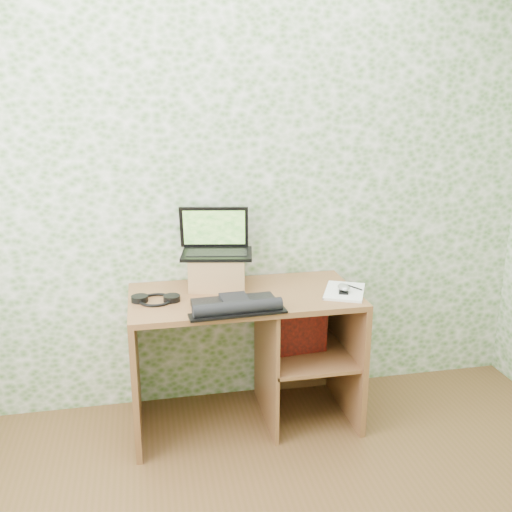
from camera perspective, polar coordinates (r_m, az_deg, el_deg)
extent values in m
plane|color=white|center=(3.17, -2.26, 7.47)|extent=(3.50, 0.00, 3.50)
cube|color=brown|center=(3.02, -1.19, -4.10)|extent=(1.20, 0.60, 0.03)
cube|color=brown|center=(3.13, -11.97, -11.21)|extent=(0.03, 0.60, 0.72)
cube|color=brown|center=(3.31, 9.00, -9.44)|extent=(0.03, 0.60, 0.72)
cube|color=brown|center=(3.19, 1.00, -10.28)|extent=(0.02, 0.56, 0.72)
cube|color=brown|center=(3.23, 5.09, -9.56)|extent=(0.46, 0.56, 0.02)
cube|color=brown|center=(3.49, 3.86, -7.83)|extent=(0.48, 0.02, 0.72)
cube|color=#A37049|center=(3.10, -3.89, -1.53)|extent=(0.34, 0.30, 0.18)
cube|color=black|center=(3.07, -3.92, 0.20)|extent=(0.42, 0.32, 0.02)
cube|color=black|center=(3.06, -3.90, 0.35)|extent=(0.34, 0.20, 0.00)
cube|color=black|center=(3.14, -4.22, 2.90)|extent=(0.38, 0.13, 0.23)
cube|color=#195618|center=(3.13, -4.20, 2.84)|extent=(0.34, 0.11, 0.20)
cube|color=black|center=(2.84, -2.19, -4.71)|extent=(0.42, 0.18, 0.03)
cube|color=black|center=(2.84, -2.20, -4.54)|extent=(0.14, 0.14, 0.05)
cylinder|color=black|center=(2.74, -1.83, -5.19)|extent=(0.44, 0.09, 0.07)
cube|color=black|center=(2.74, -1.81, -5.76)|extent=(0.48, 0.12, 0.01)
torus|color=black|center=(2.95, -9.98, -4.34)|extent=(0.20, 0.20, 0.02)
cylinder|color=black|center=(2.96, -11.55, -4.21)|extent=(0.09, 0.09, 0.03)
cylinder|color=black|center=(2.94, -8.42, -4.20)|extent=(0.09, 0.09, 0.03)
cube|color=white|center=(3.07, 8.85, -3.52)|extent=(0.30, 0.34, 0.01)
ellipsoid|color=#B7B7BA|center=(3.03, 8.76, -3.29)|extent=(0.09, 0.11, 0.03)
cylinder|color=black|center=(3.11, 9.67, -3.06)|extent=(0.07, 0.11, 0.01)
cube|color=#A0180E|center=(3.15, 4.59, -6.81)|extent=(0.28, 0.11, 0.32)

